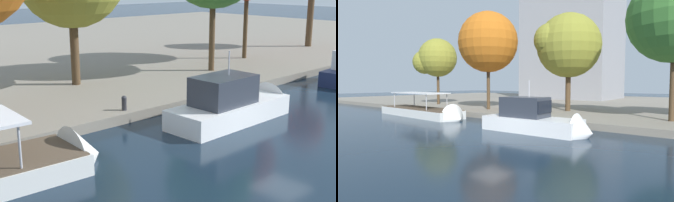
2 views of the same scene
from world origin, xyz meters
The scene contains 3 objects.
ground_plane centered at (0.00, 0.00, 0.00)m, with size 220.00×220.00×0.00m, color #142333.
motor_yacht_1 centered at (1.15, 4.06, 0.78)m, with size 8.89×2.99×4.99m.
mooring_bollard_0 centered at (-3.57, 8.31, 1.03)m, with size 0.31×0.31×0.85m.
Camera 1 is at (-18.93, -12.27, 7.80)m, focal length 49.88 mm.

